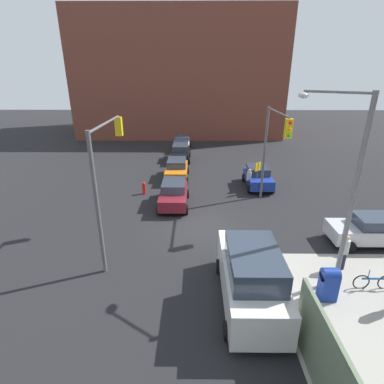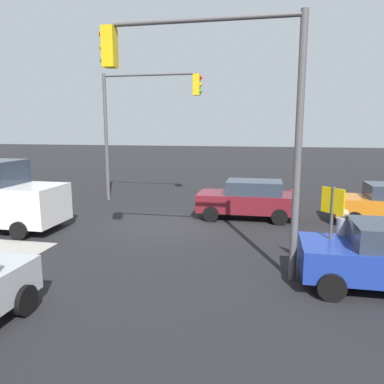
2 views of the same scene
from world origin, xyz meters
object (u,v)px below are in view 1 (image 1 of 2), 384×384
at_px(fire_hydrant, 144,188).
at_px(coupe_silver, 372,229).
at_px(sedan_white, 182,143).
at_px(sedan_orange, 177,169).
at_px(street_lamp_corner, 346,180).
at_px(coupe_maroon, 174,193).
at_px(traffic_signal_se_corner, 107,163).
at_px(coupe_black, 180,152).
at_px(pedestrian_walking_north, 344,252).
at_px(bicycle_leaning_on_fence, 373,282).
at_px(traffic_signal_nw_corner, 273,141).
at_px(mailbox_blue, 329,283).
at_px(van_white_delivery, 251,276).
at_px(pedestrian_crossing, 249,179).
at_px(sedan_blue, 258,177).

xyz_separation_m(fire_hydrant, coupe_silver, (6.95, 13.21, 0.36)).
bearing_deg(sedan_white, sedan_orange, -0.05).
bearing_deg(street_lamp_corner, sedan_white, -162.87).
bearing_deg(fire_hydrant, coupe_maroon, 50.53).
bearing_deg(traffic_signal_se_corner, fire_hydrant, 177.72).
bearing_deg(coupe_black, pedestrian_walking_north, 24.30).
bearing_deg(bicycle_leaning_on_fence, traffic_signal_nw_corner, -161.72).
relative_size(mailbox_blue, van_white_delivery, 0.26).
bearing_deg(fire_hydrant, pedestrian_crossing, 95.71).
relative_size(coupe_maroon, van_white_delivery, 0.75).
xyz_separation_m(fire_hydrant, sedan_blue, (-1.70, 8.86, 0.36)).
bearing_deg(traffic_signal_nw_corner, bicycle_leaning_on_fence, 18.28).
distance_m(traffic_signal_nw_corner, street_lamp_corner, 7.62).
bearing_deg(fire_hydrant, sedan_blue, 100.84).
relative_size(traffic_signal_nw_corner, coupe_silver, 1.55).
bearing_deg(street_lamp_corner, pedestrian_crossing, -171.09).
distance_m(street_lamp_corner, coupe_maroon, 11.52).
xyz_separation_m(sedan_orange, coupe_silver, (10.60, 10.95, -0.00)).
height_order(coupe_black, bicycle_leaning_on_fence, coupe_black).
height_order(fire_hydrant, bicycle_leaning_on_fence, bicycle_leaning_on_fence).
xyz_separation_m(coupe_silver, sedan_white, (-21.02, -10.94, 0.00)).
distance_m(street_lamp_corner, mailbox_blue, 4.15).
relative_size(coupe_silver, pedestrian_crossing, 2.40).
xyz_separation_m(mailbox_blue, sedan_orange, (-14.85, -6.94, 0.08)).
xyz_separation_m(traffic_signal_nw_corner, coupe_black, (-11.80, -6.38, -3.77)).
distance_m(traffic_signal_nw_corner, sedan_orange, 9.63).
bearing_deg(coupe_black, bicycle_leaning_on_fence, 24.46).
relative_size(fire_hydrant, coupe_black, 0.23).
height_order(sedan_blue, coupe_black, same).
bearing_deg(pedestrian_crossing, traffic_signal_se_corner, -14.50).
relative_size(fire_hydrant, sedan_blue, 0.24).
bearing_deg(sedan_blue, sedan_white, -151.97).
xyz_separation_m(coupe_silver, pedestrian_crossing, (-7.75, -5.21, 0.07)).
relative_size(fire_hydrant, sedan_white, 0.21).
relative_size(mailbox_blue, coupe_black, 0.35).
relative_size(traffic_signal_nw_corner, coupe_black, 1.58).
bearing_deg(coupe_maroon, traffic_signal_nw_corner, 85.74).
relative_size(mailbox_blue, coupe_silver, 0.34).
height_order(sedan_orange, sedan_white, same).
height_order(sedan_orange, coupe_maroon, same).
distance_m(mailbox_blue, coupe_maroon, 11.48).
bearing_deg(pedestrian_walking_north, coupe_maroon, 127.47).
bearing_deg(coupe_maroon, van_white_delivery, 20.81).
bearing_deg(traffic_signal_se_corner, sedan_orange, 167.10).
bearing_deg(sedan_orange, traffic_signal_se_corner, -12.90).
height_order(fire_hydrant, sedan_blue, sedan_blue).
relative_size(traffic_signal_nw_corner, sedan_orange, 1.55).
relative_size(coupe_black, van_white_delivery, 0.76).
bearing_deg(mailbox_blue, coupe_black, -161.50).
bearing_deg(coupe_silver, traffic_signal_nw_corner, -135.00).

